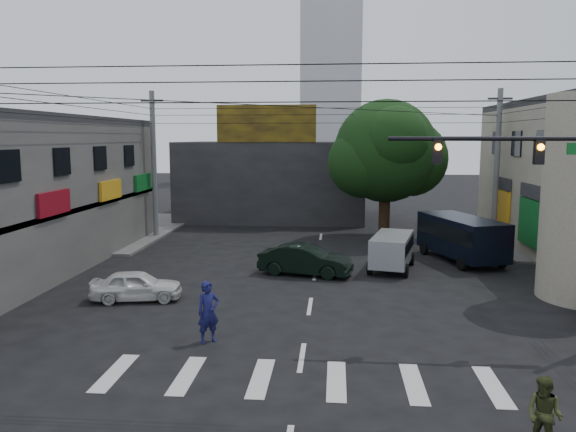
# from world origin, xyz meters

# --- Properties ---
(ground) EXTENTS (160.00, 160.00, 0.00)m
(ground) POSITION_xyz_m (0.00, 0.00, 0.00)
(ground) COLOR black
(ground) RESTS_ON ground
(sidewalk_far_left) EXTENTS (16.00, 16.00, 0.15)m
(sidewalk_far_left) POSITION_xyz_m (-18.00, 18.00, 0.07)
(sidewalk_far_left) COLOR #514F4C
(sidewalk_far_left) RESTS_ON ground
(building_far) EXTENTS (14.00, 10.00, 6.00)m
(building_far) POSITION_xyz_m (-4.00, 26.00, 3.00)
(building_far) COLOR #232326
(building_far) RESTS_ON ground
(billboard) EXTENTS (7.00, 0.30, 2.60)m
(billboard) POSITION_xyz_m (-4.00, 21.10, 7.30)
(billboard) COLOR olive
(billboard) RESTS_ON building_far
(tower_distant) EXTENTS (9.00, 9.00, 44.00)m
(tower_distant) POSITION_xyz_m (0.00, 70.00, 22.00)
(tower_distant) COLOR silver
(tower_distant) RESTS_ON ground
(street_tree) EXTENTS (6.40, 6.40, 8.70)m
(street_tree) POSITION_xyz_m (4.00, 17.00, 5.47)
(street_tree) COLOR black
(street_tree) RESTS_ON ground
(traffic_gantry) EXTENTS (7.10, 0.35, 7.20)m
(traffic_gantry) POSITION_xyz_m (7.82, -1.00, 4.83)
(traffic_gantry) COLOR black
(traffic_gantry) RESTS_ON ground
(utility_pole_far_left) EXTENTS (0.32, 0.32, 9.20)m
(utility_pole_far_left) POSITION_xyz_m (-10.50, 16.00, 4.60)
(utility_pole_far_left) COLOR #59595B
(utility_pole_far_left) RESTS_ON ground
(utility_pole_far_right) EXTENTS (0.32, 0.32, 9.20)m
(utility_pole_far_right) POSITION_xyz_m (10.50, 16.00, 4.60)
(utility_pole_far_right) COLOR #59595B
(utility_pole_far_right) RESTS_ON ground
(dark_sedan) EXTENTS (3.37, 4.94, 1.41)m
(dark_sedan) POSITION_xyz_m (-0.44, 6.90, 0.71)
(dark_sedan) COLOR black
(dark_sedan) RESTS_ON ground
(white_compact) EXTENTS (2.64, 3.99, 1.19)m
(white_compact) POSITION_xyz_m (-6.81, 2.24, 0.60)
(white_compact) COLOR silver
(white_compact) RESTS_ON ground
(silver_minivan) EXTENTS (4.66, 3.39, 1.69)m
(silver_minivan) POSITION_xyz_m (3.66, 8.33, 0.85)
(silver_minivan) COLOR #98999F
(silver_minivan) RESTS_ON ground
(navy_van) EXTENTS (6.97, 5.58, 2.26)m
(navy_van) POSITION_xyz_m (7.41, 10.56, 1.13)
(navy_van) COLOR black
(navy_van) RESTS_ON ground
(traffic_officer) EXTENTS (1.14, 1.12, 1.94)m
(traffic_officer) POSITION_xyz_m (-2.97, -2.00, 0.97)
(traffic_officer) COLOR #15164A
(traffic_officer) RESTS_ON ground
(pedestrian_olive) EXTENTS (1.36, 1.36, 1.57)m
(pedestrian_olive) POSITION_xyz_m (5.18, -7.47, 0.79)
(pedestrian_olive) COLOR #32391A
(pedestrian_olive) RESTS_ON ground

